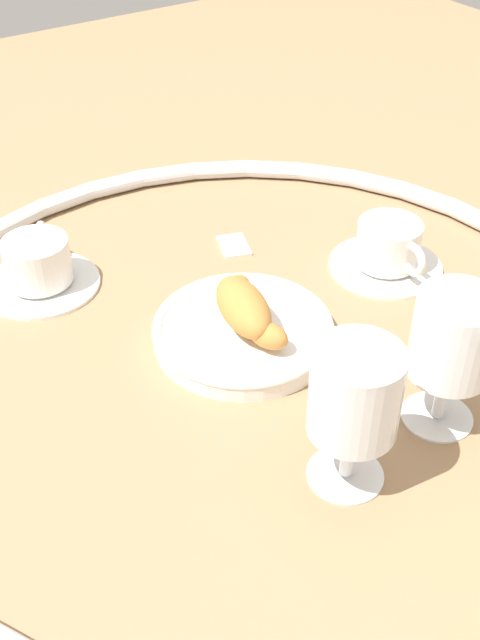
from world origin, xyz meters
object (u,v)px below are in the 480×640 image
Objects in this scene: juice_glass_right at (355,397)px; pastry_plate at (240,333)px; coffee_cup_near at (388,250)px; croissant_large at (243,309)px; juice_glass_left at (453,343)px; coffee_cup_far at (39,266)px; sugar_packet at (234,244)px.

pastry_plate is at bearing 172.70° from juice_glass_right.
pastry_plate is at bearing -85.45° from coffee_cup_near.
juice_glass_right reaches higher than pastry_plate.
juice_glass_left is (0.20, 0.09, 0.05)m from croissant_large.
pastry_plate is 1.37× the size of juice_glass_right.
juice_glass_right is at bearing 14.32° from coffee_cup_far.
coffee_cup_far is (-0.20, -0.36, 0.00)m from coffee_cup_near.
coffee_cup_far is at bearing -165.68° from juice_glass_right.
croissant_large is at bearing -155.67° from juice_glass_left.
pastry_plate is 0.19m from sugar_packet.
juice_glass_right is at bearing -87.03° from juice_glass_left.
coffee_cup_near and coffee_cup_far have the same top height.
sugar_packet is (-0.36, 0.01, -0.09)m from juice_glass_left.
juice_glass_left is (0.22, -0.13, 0.07)m from coffee_cup_near.
croissant_large is 0.96× the size of juice_glass_right.
pastry_plate is 0.22m from juice_glass_right.
croissant_large is 0.98× the size of coffee_cup_far.
croissant_large is at bearing 32.15° from coffee_cup_far.
juice_glass_left reaches higher than sugar_packet.
juice_glass_left reaches higher than croissant_large.
pastry_plate is 1.44× the size of croissant_large.
coffee_cup_near is (-0.02, 0.22, 0.01)m from pastry_plate.
juice_glass_left reaches higher than pastry_plate.
croissant_large is 0.96× the size of juice_glass_left.
coffee_cup_near is 1.00× the size of coffee_cup_far.
sugar_packet is (-0.36, 0.12, -0.09)m from juice_glass_right.
juice_glass_right is 2.80× the size of sugar_packet.
juice_glass_right reaches higher than coffee_cup_near.
coffee_cup_far is (-0.22, -0.14, -0.02)m from croissant_large.
juice_glass_left is at bearing 18.27° from sugar_packet.
juice_glass_right is at bearing -7.30° from pastry_plate.
juice_glass_right is at bearing 0.33° from sugar_packet.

